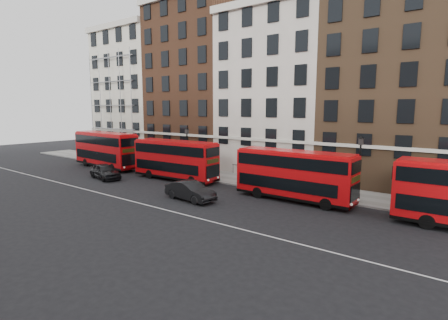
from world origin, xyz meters
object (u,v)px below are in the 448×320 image
Objects in this scene: bus_c at (294,174)px; car_front at (190,191)px; bus_a at (105,149)px; car_rear at (105,171)px; bus_b at (175,159)px.

car_front is (-6.88, -5.09, -1.45)m from bus_c.
bus_c is 8.69m from car_front.
car_rear is at bearing -31.23° from bus_a.
car_rear reaches higher than car_front.
bus_b reaches higher than car_rear.
car_front is (19.48, -5.10, -1.65)m from bus_a.
bus_b is 13.81m from bus_c.
bus_a is 20.21m from car_front.
bus_b is at bearing 3.57° from bus_a.
bus_a is 1.10× the size of bus_c.
bus_b is 8.72m from car_front.
bus_a reaches higher than car_front.
bus_b is at bearing -179.95° from bus_c.
bus_c is at bearing -66.79° from car_rear.
bus_a is 2.29× the size of car_front.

